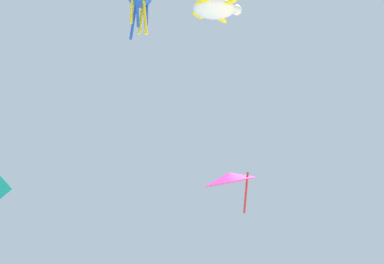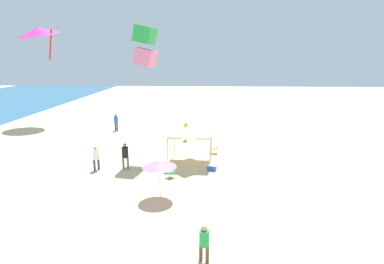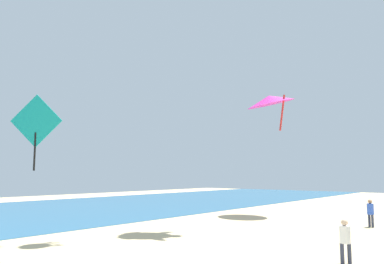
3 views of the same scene
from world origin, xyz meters
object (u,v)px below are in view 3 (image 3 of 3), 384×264
object	(u,v)px
person_near_umbrella	(370,211)
kite_delta_magenta	(270,100)
kite_diamond_teal	(36,124)
person_beachcomber	(345,237)

from	to	relation	value
person_near_umbrella	kite_delta_magenta	distance (m)	13.28
kite_diamond_teal	person_beachcomber	bearing A→B (deg)	-16.35
person_beachcomber	kite_delta_magenta	xyz separation A→B (m)	(14.86, 10.87, 9.36)
person_beachcomber	kite_diamond_teal	distance (m)	16.60
kite_delta_magenta	person_beachcomber	bearing A→B (deg)	153.20
person_beachcomber	kite_diamond_teal	xyz separation A→B (m)	(-5.43, 14.75, 5.33)
person_beachcomber	person_near_umbrella	bearing A→B (deg)	51.39
person_near_umbrella	person_beachcomber	bearing A→B (deg)	139.51
person_near_umbrella	kite_delta_magenta	world-z (taller)	kite_delta_magenta
person_near_umbrella	person_beachcomber	distance (m)	11.88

